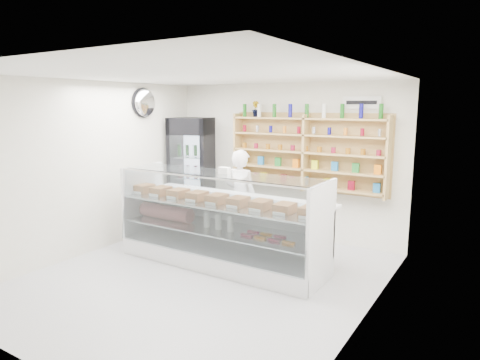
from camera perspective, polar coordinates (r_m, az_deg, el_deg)
The scene contains 8 objects.
room at distance 5.81m, azimuth -5.16°, elevation -0.07°, with size 5.00×5.00×5.00m.
display_counter at distance 6.60m, azimuth -2.49°, elevation -7.93°, with size 3.27×0.98×1.42m.
shop_worker at distance 7.34m, azimuth 0.12°, elevation -2.41°, with size 0.61×0.40×1.67m, color white.
drinks_cooler at distance 8.65m, azimuth -6.33°, elevation 1.10°, with size 0.95×0.93×2.16m.
wall_shelving at distance 7.55m, azimuth 8.75°, elevation 3.65°, with size 2.84×0.28×1.33m.
potted_plant at distance 7.96m, azimuth 2.17°, elevation 9.45°, with size 0.16×0.13×0.29m, color #1E6626.
security_mirror at distance 8.06m, azimuth -12.53°, elevation 10.02°, with size 0.15×0.50×0.50m, color silver.
wall_sign at distance 7.32m, azimuth 15.92°, elevation 9.91°, with size 0.62×0.03×0.20m, color white.
Camera 1 is at (3.48, -4.55, 2.40)m, focal length 32.00 mm.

